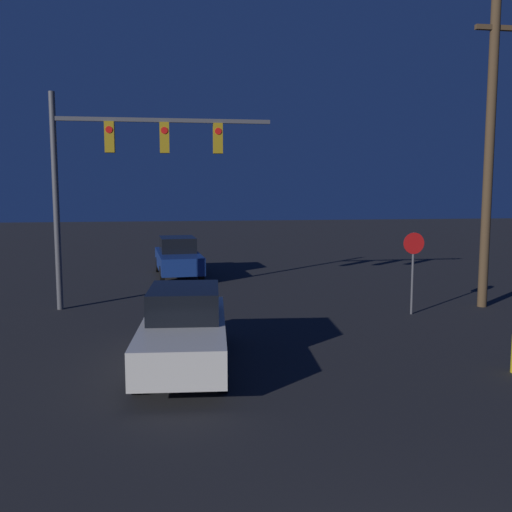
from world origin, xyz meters
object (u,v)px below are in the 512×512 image
stop_sign (413,259)px  utility_pole (489,152)px  car_far (178,257)px  traffic_signal_mast (121,161)px  car_near (184,329)px

stop_sign → utility_pole: (2.58, 0.69, 3.08)m
car_far → stop_sign: stop_sign is taller
traffic_signal_mast → utility_pole: bearing=-7.8°
car_near → car_far: same height
car_far → utility_pole: (9.14, -7.49, 3.90)m
car_far → stop_sign: (6.56, -8.18, 0.82)m
car_near → stop_sign: 7.71m
car_far → traffic_signal_mast: 7.22m
utility_pole → stop_sign: bearing=-165.0°
car_far → traffic_signal_mast: traffic_signal_mast is taller
car_near → utility_pole: 10.98m
car_near → car_far: 12.09m
car_near → stop_sign: (6.59, 3.91, 0.82)m
stop_sign → utility_pole: bearing=15.0°
car_near → traffic_signal_mast: size_ratio=0.74×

